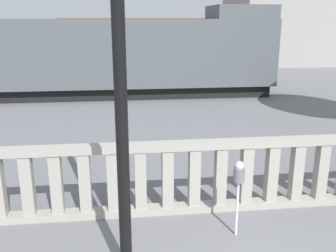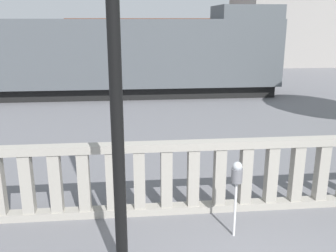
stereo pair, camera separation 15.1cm
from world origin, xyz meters
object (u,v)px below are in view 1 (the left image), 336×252
(lamppost, at_px, (120,66))
(parking_meter, at_px, (239,177))
(train_near, at_px, (77,56))
(train_far, at_px, (169,38))

(lamppost, height_order, parking_meter, lamppost)
(train_near, relative_size, train_far, 0.99)
(train_near, height_order, train_far, train_far)
(parking_meter, bearing_deg, train_near, 107.22)
(parking_meter, xyz_separation_m, train_near, (-3.81, 12.28, 0.80))
(parking_meter, bearing_deg, train_far, 85.19)
(lamppost, height_order, train_far, lamppost)
(lamppost, xyz_separation_m, train_near, (-2.01, 13.07, -1.05))
(lamppost, height_order, train_near, lamppost)
(lamppost, relative_size, parking_meter, 4.46)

